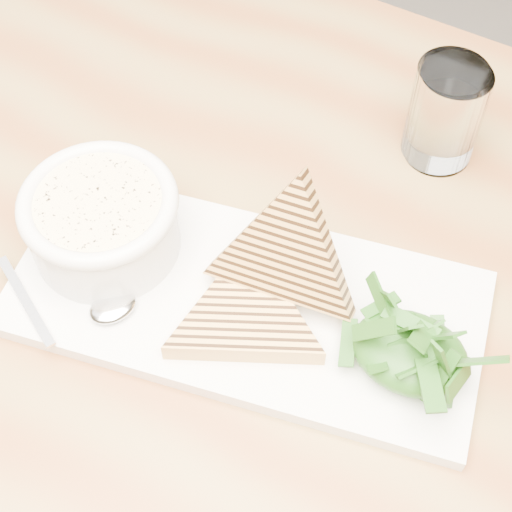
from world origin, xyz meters
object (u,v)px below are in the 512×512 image
at_px(table_top, 303,313).
at_px(soup_bowl, 104,226).
at_px(glass_near, 446,116).
at_px(platter, 246,303).
at_px(glass_far, 444,111).

distance_m(table_top, soup_bowl, 0.19).
bearing_deg(glass_near, soup_bowl, -132.04).
bearing_deg(glass_near, platter, -110.00).
distance_m(table_top, glass_far, 0.23).
bearing_deg(soup_bowl, glass_far, 49.02).
bearing_deg(glass_near, glass_far, 133.15).
distance_m(soup_bowl, glass_far, 0.33).
height_order(table_top, platter, platter).
height_order(platter, soup_bowl, soup_bowl).
xyz_separation_m(table_top, soup_bowl, (-0.18, -0.03, 0.06)).
relative_size(glass_near, glass_far, 1.00).
xyz_separation_m(soup_bowl, glass_far, (0.22, 0.25, 0.01)).
bearing_deg(soup_bowl, platter, 1.45).
height_order(table_top, glass_far, glass_far).
distance_m(soup_bowl, glass_near, 0.33).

